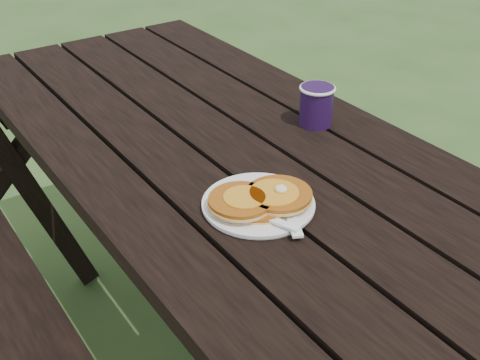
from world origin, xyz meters
TOP-DOWN VIEW (x-y plane):
  - picnic_table at (0.00, 0.00)m, footprint 1.36×1.80m
  - plate at (-0.10, -0.22)m, footprint 0.24×0.24m
  - pancake_stack at (-0.10, -0.23)m, footprint 0.19×0.15m
  - knife at (-0.07, -0.27)m, footprint 0.10×0.17m
  - fork at (-0.12, -0.29)m, footprint 0.08×0.16m
  - coffee_cup at (0.22, -0.01)m, footprint 0.09×0.09m

SIDE VIEW (x-z plane):
  - picnic_table at x=0.00m, z-range -0.01..0.74m
  - plate at x=-0.10m, z-range 0.75..0.76m
  - knife at x=-0.07m, z-range 0.76..0.76m
  - fork at x=-0.12m, z-range 0.77..0.77m
  - pancake_stack at x=-0.10m, z-range 0.76..0.79m
  - coffee_cup at x=0.22m, z-range 0.76..0.85m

